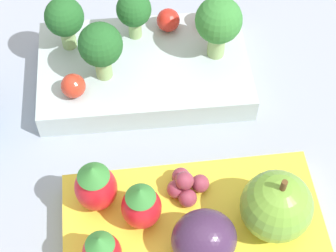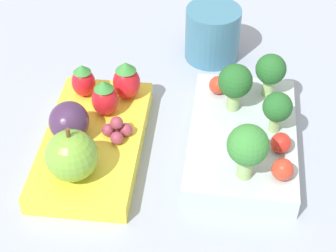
{
  "view_description": "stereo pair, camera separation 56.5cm",
  "coord_description": "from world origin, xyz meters",
  "px_view_note": "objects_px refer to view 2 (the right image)",
  "views": [
    {
      "loc": [
        -0.06,
        -0.25,
        0.41
      ],
      "look_at": [
        0.0,
        0.0,
        0.04
      ],
      "focal_mm": 60.0,
      "sensor_mm": 36.0,
      "label": 1
    },
    {
      "loc": [
        0.45,
        -0.01,
        0.44
      ],
      "look_at": [
        0.0,
        0.0,
        0.04
      ],
      "focal_mm": 60.0,
      "sensor_mm": 36.0,
      "label": 2
    }
  ],
  "objects_px": {
    "apple": "(72,156)",
    "broccoli_floret_3": "(277,105)",
    "cherry_tomato_2": "(283,170)",
    "strawberry_2": "(105,98)",
    "bento_box_savoury": "(242,139)",
    "bento_box_fruit": "(94,144)",
    "strawberry_1": "(83,81)",
    "strawberry_0": "(126,80)",
    "grape_cluster": "(117,131)",
    "broccoli_floret_0": "(271,71)",
    "cherry_tomato_0": "(218,85)",
    "drinking_cup": "(213,34)",
    "broccoli_floret_2": "(248,147)",
    "cherry_tomato_1": "(281,143)",
    "plum": "(69,122)",
    "broccoli_floret_1": "(235,83)"
  },
  "relations": [
    {
      "from": "drinking_cup",
      "to": "bento_box_savoury",
      "type": "bearing_deg",
      "value": 5.9
    },
    {
      "from": "cherry_tomato_1",
      "to": "drinking_cup",
      "type": "relative_size",
      "value": 0.31
    },
    {
      "from": "broccoli_floret_0",
      "to": "strawberry_0",
      "type": "height_order",
      "value": "broccoli_floret_0"
    },
    {
      "from": "broccoli_floret_3",
      "to": "broccoli_floret_0",
      "type": "bearing_deg",
      "value": 177.13
    },
    {
      "from": "apple",
      "to": "broccoli_floret_3",
      "type": "bearing_deg",
      "value": 106.03
    },
    {
      "from": "broccoli_floret_0",
      "to": "cherry_tomato_2",
      "type": "relative_size",
      "value": 2.37
    },
    {
      "from": "broccoli_floret_2",
      "to": "strawberry_0",
      "type": "distance_m",
      "value": 0.18
    },
    {
      "from": "broccoli_floret_3",
      "to": "strawberry_2",
      "type": "relative_size",
      "value": 1.07
    },
    {
      "from": "broccoli_floret_3",
      "to": "grape_cluster",
      "type": "xyz_separation_m",
      "value": [
        0.01,
        -0.17,
        -0.02
      ]
    },
    {
      "from": "cherry_tomato_2",
      "to": "drinking_cup",
      "type": "height_order",
      "value": "drinking_cup"
    },
    {
      "from": "broccoli_floret_1",
      "to": "bento_box_savoury",
      "type": "bearing_deg",
      "value": 10.31
    },
    {
      "from": "drinking_cup",
      "to": "strawberry_2",
      "type": "bearing_deg",
      "value": -43.82
    },
    {
      "from": "bento_box_fruit",
      "to": "strawberry_2",
      "type": "distance_m",
      "value": 0.05
    },
    {
      "from": "apple",
      "to": "drinking_cup",
      "type": "distance_m",
      "value": 0.28
    },
    {
      "from": "cherry_tomato_1",
      "to": "plum",
      "type": "bearing_deg",
      "value": -97.86
    },
    {
      "from": "apple",
      "to": "plum",
      "type": "xyz_separation_m",
      "value": [
        -0.05,
        -0.01,
        -0.01
      ]
    },
    {
      "from": "broccoli_floret_0",
      "to": "cherry_tomato_2",
      "type": "height_order",
      "value": "broccoli_floret_0"
    },
    {
      "from": "apple",
      "to": "strawberry_0",
      "type": "height_order",
      "value": "apple"
    },
    {
      "from": "strawberry_0",
      "to": "strawberry_2",
      "type": "distance_m",
      "value": 0.04
    },
    {
      "from": "apple",
      "to": "strawberry_1",
      "type": "bearing_deg",
      "value": 179.78
    },
    {
      "from": "bento_box_fruit",
      "to": "broccoli_floret_3",
      "type": "distance_m",
      "value": 0.2
    },
    {
      "from": "strawberry_1",
      "to": "broccoli_floret_0",
      "type": "bearing_deg",
      "value": 87.57
    },
    {
      "from": "grape_cluster",
      "to": "cherry_tomato_1",
      "type": "bearing_deg",
      "value": 80.4
    },
    {
      "from": "cherry_tomato_2",
      "to": "strawberry_0",
      "type": "distance_m",
      "value": 0.21
    },
    {
      "from": "broccoli_floret_2",
      "to": "broccoli_floret_3",
      "type": "bearing_deg",
      "value": 149.69
    },
    {
      "from": "strawberry_0",
      "to": "broccoli_floret_3",
      "type": "bearing_deg",
      "value": 69.25
    },
    {
      "from": "broccoli_floret_2",
      "to": "apple",
      "type": "height_order",
      "value": "broccoli_floret_2"
    },
    {
      "from": "broccoli_floret_1",
      "to": "broccoli_floret_2",
      "type": "distance_m",
      "value": 0.1
    },
    {
      "from": "broccoli_floret_2",
      "to": "broccoli_floret_3",
      "type": "height_order",
      "value": "broccoli_floret_2"
    },
    {
      "from": "cherry_tomato_2",
      "to": "strawberry_2",
      "type": "relative_size",
      "value": 0.5
    },
    {
      "from": "bento_box_savoury",
      "to": "cherry_tomato_2",
      "type": "bearing_deg",
      "value": 22.98
    },
    {
      "from": "cherry_tomato_2",
      "to": "apple",
      "type": "xyz_separation_m",
      "value": [
        -0.01,
        -0.21,
        0.01
      ]
    },
    {
      "from": "cherry_tomato_1",
      "to": "cherry_tomato_2",
      "type": "distance_m",
      "value": 0.04
    },
    {
      "from": "bento_box_fruit",
      "to": "cherry_tomato_0",
      "type": "height_order",
      "value": "cherry_tomato_0"
    },
    {
      "from": "strawberry_0",
      "to": "strawberry_1",
      "type": "height_order",
      "value": "strawberry_0"
    },
    {
      "from": "broccoli_floret_3",
      "to": "strawberry_2",
      "type": "xyz_separation_m",
      "value": [
        -0.03,
        -0.19,
        -0.01
      ]
    },
    {
      "from": "cherry_tomato_2",
      "to": "bento_box_fruit",
      "type": "bearing_deg",
      "value": -109.49
    },
    {
      "from": "bento_box_savoury",
      "to": "strawberry_2",
      "type": "height_order",
      "value": "strawberry_2"
    },
    {
      "from": "bento_box_savoury",
      "to": "cherry_tomato_1",
      "type": "relative_size",
      "value": 9.49
    },
    {
      "from": "broccoli_floret_1",
      "to": "strawberry_2",
      "type": "relative_size",
      "value": 1.28
    },
    {
      "from": "cherry_tomato_0",
      "to": "strawberry_0",
      "type": "xyz_separation_m",
      "value": [
        0.0,
        -0.11,
        0.01
      ]
    },
    {
      "from": "cherry_tomato_0",
      "to": "drinking_cup",
      "type": "distance_m",
      "value": 0.11
    },
    {
      "from": "bento_box_fruit",
      "to": "cherry_tomato_1",
      "type": "bearing_deg",
      "value": 81.28
    },
    {
      "from": "cherry_tomato_2",
      "to": "drinking_cup",
      "type": "xyz_separation_m",
      "value": [
        -0.25,
        -0.05,
        -0.0
      ]
    },
    {
      "from": "apple",
      "to": "broccoli_floret_0",
      "type": "bearing_deg",
      "value": 118.8
    },
    {
      "from": "bento_box_fruit",
      "to": "strawberry_1",
      "type": "bearing_deg",
      "value": -169.19
    },
    {
      "from": "apple",
      "to": "grape_cluster",
      "type": "xyz_separation_m",
      "value": [
        -0.05,
        0.04,
        -0.02
      ]
    },
    {
      "from": "drinking_cup",
      "to": "broccoli_floret_2",
      "type": "bearing_deg",
      "value": 2.53
    },
    {
      "from": "grape_cluster",
      "to": "bento_box_savoury",
      "type": "bearing_deg",
      "value": 90.77
    },
    {
      "from": "cherry_tomato_2",
      "to": "cherry_tomato_0",
      "type": "bearing_deg",
      "value": -159.66
    }
  ]
}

